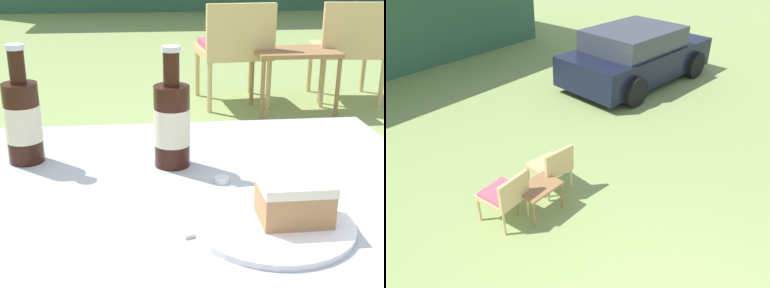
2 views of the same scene
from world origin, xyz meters
TOP-DOWN VIEW (x-y plane):
  - parked_car at (6.15, 4.62)m, footprint 4.17×2.33m
  - wicker_chair_cushioned at (0.63, 3.12)m, footprint 0.54×0.57m
  - wicker_chair_plain at (1.53, 3.10)m, footprint 0.56×0.59m
  - garden_side_table at (1.04, 2.90)m, footprint 0.59×0.41m

SIDE VIEW (x-z plane):
  - garden_side_table at x=1.04m, z-range 0.17..0.63m
  - wicker_chair_plain at x=1.53m, z-range 0.06..0.85m
  - wicker_chair_cushioned at x=0.63m, z-range 0.06..0.85m
  - parked_car at x=6.15m, z-range -0.01..1.35m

